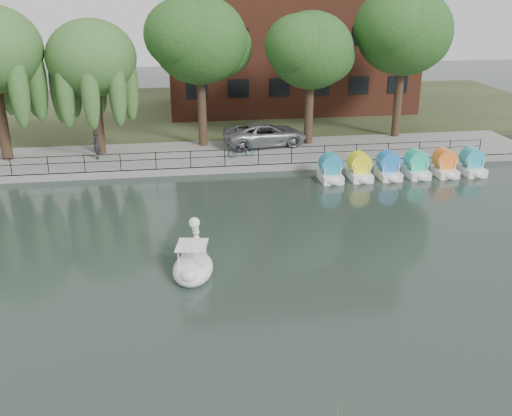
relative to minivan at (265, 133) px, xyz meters
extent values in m
plane|color=#33413B|center=(-3.06, -17.28, -1.27)|extent=(120.00, 120.00, 0.00)
cube|color=gray|center=(-3.06, -1.28, -1.07)|extent=(40.00, 6.00, 0.40)
cube|color=gray|center=(-3.06, -4.23, -1.07)|extent=(40.00, 0.25, 0.40)
cube|color=#47512D|center=(-3.06, 12.72, -1.09)|extent=(60.00, 22.00, 0.36)
cylinder|color=black|center=(-3.06, -4.03, 0.08)|extent=(32.00, 0.04, 0.04)
cylinder|color=black|center=(-3.06, -4.03, -0.32)|extent=(32.00, 0.04, 0.04)
cylinder|color=black|center=(-3.06, -4.03, -0.37)|extent=(0.05, 0.05, 1.00)
cylinder|color=#473323|center=(-16.06, -0.78, 1.23)|extent=(0.60, 0.60, 4.20)
cylinder|color=#473323|center=(-10.56, -0.28, 1.03)|extent=(0.60, 0.60, 3.80)
ellipsoid|color=#4F7B38|center=(-10.56, -0.28, 5.02)|extent=(5.32, 5.32, 4.52)
cylinder|color=#473323|center=(-4.06, 0.72, 1.38)|extent=(0.60, 0.60, 4.50)
ellipsoid|color=#356727|center=(-4.06, 0.72, 5.83)|extent=(6.00, 6.00, 5.10)
cylinder|color=#473323|center=(2.94, 0.22, 1.15)|extent=(0.60, 0.60, 4.05)
ellipsoid|color=#356727|center=(2.94, 0.22, 5.16)|extent=(5.40, 5.40, 4.59)
cylinder|color=#473323|center=(9.44, 1.22, 1.49)|extent=(0.60, 0.60, 4.72)
ellipsoid|color=#356727|center=(9.44, 1.22, 6.16)|extent=(6.30, 6.30, 5.36)
imported|color=gray|center=(0.00, 0.00, 0.00)|extent=(3.81, 6.63, 1.74)
imported|color=gray|center=(-1.92, -2.38, -0.37)|extent=(1.08, 1.82, 1.00)
imported|color=black|center=(-10.66, -1.51, 0.12)|extent=(0.62, 0.80, 1.98)
ellipsoid|color=white|center=(-5.48, -16.59, -1.00)|extent=(1.93, 2.65, 0.54)
cube|color=white|center=(-5.49, -16.68, -0.73)|extent=(1.16, 1.23, 0.27)
cube|color=white|center=(-5.49, -16.63, 0.01)|extent=(1.32, 1.39, 0.05)
ellipsoid|color=white|center=(-5.66, -17.60, -0.78)|extent=(0.63, 0.53, 0.50)
sphere|color=white|center=(-5.33, -15.79, 0.57)|extent=(0.43, 0.43, 0.43)
cone|color=black|center=(-5.28, -15.51, 0.54)|extent=(0.22, 0.26, 0.18)
cylinder|color=yellow|center=(-5.30, -15.64, 0.55)|extent=(0.25, 0.13, 0.23)
cube|color=white|center=(2.68, -6.47, -1.05)|extent=(1.15, 1.70, 0.44)
cylinder|color=teal|center=(2.68, -6.37, -0.32)|extent=(0.90, 1.20, 0.90)
cube|color=white|center=(4.38, -6.47, -1.05)|extent=(1.15, 1.70, 0.44)
cylinder|color=yellow|center=(4.38, -6.37, -0.32)|extent=(0.90, 1.20, 0.90)
cube|color=white|center=(6.08, -6.47, -1.05)|extent=(1.15, 1.70, 0.44)
cylinder|color=blue|center=(6.08, -6.37, -0.32)|extent=(0.90, 1.20, 0.90)
cube|color=white|center=(7.78, -6.47, -1.05)|extent=(1.15, 1.70, 0.44)
cylinder|color=#24C49F|center=(7.78, -6.37, -0.32)|extent=(0.90, 1.20, 0.90)
cube|color=white|center=(9.48, -6.47, -1.05)|extent=(1.15, 1.70, 0.44)
cylinder|color=orange|center=(9.48, -6.37, -0.32)|extent=(0.90, 1.20, 0.90)
cube|color=white|center=(11.18, -6.47, -1.05)|extent=(1.15, 1.70, 0.44)
cylinder|color=#2D9EBA|center=(11.18, -6.37, -0.32)|extent=(0.90, 1.20, 0.90)
camera|label=1|loc=(-5.90, -36.10, 9.19)|focal=40.00mm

